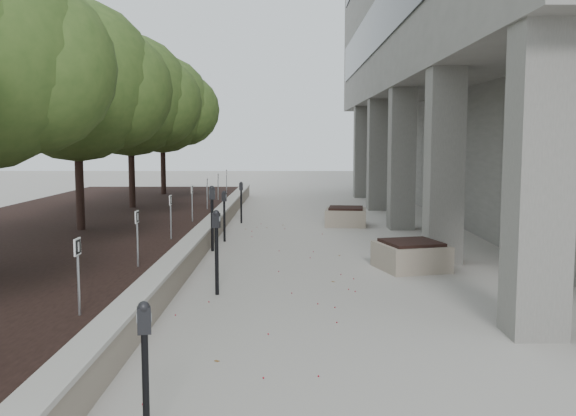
{
  "coord_description": "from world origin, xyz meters",
  "views": [
    {
      "loc": [
        0.24,
        -7.08,
        2.54
      ],
      "look_at": [
        0.19,
        5.81,
        1.15
      ],
      "focal_mm": 39.57,
      "sensor_mm": 36.0,
      "label": 1
    }
  ],
  "objects_px": {
    "crabapple_tree_3": "(77,115)",
    "crabapple_tree_4": "(130,121)",
    "planter_front": "(411,255)",
    "planter_back": "(346,216)",
    "parking_meter_1": "(145,379)",
    "parking_meter_2": "(217,252)",
    "parking_meter_5": "(241,202)",
    "parking_meter_4": "(212,218)",
    "parking_meter_3": "(224,216)",
    "crabapple_tree_5": "(162,125)"
  },
  "relations": [
    {
      "from": "parking_meter_3",
      "to": "planter_front",
      "type": "bearing_deg",
      "value": -28.18
    },
    {
      "from": "planter_front",
      "to": "crabapple_tree_5",
      "type": "bearing_deg",
      "value": 120.14
    },
    {
      "from": "crabapple_tree_3",
      "to": "parking_meter_5",
      "type": "relative_size",
      "value": 4.26
    },
    {
      "from": "crabapple_tree_3",
      "to": "parking_meter_4",
      "type": "height_order",
      "value": "crabapple_tree_3"
    },
    {
      "from": "crabapple_tree_5",
      "to": "parking_meter_1",
      "type": "bearing_deg",
      "value": -79.13
    },
    {
      "from": "crabapple_tree_4",
      "to": "parking_meter_3",
      "type": "relative_size",
      "value": 4.24
    },
    {
      "from": "parking_meter_2",
      "to": "parking_meter_4",
      "type": "distance_m",
      "value": 4.15
    },
    {
      "from": "parking_meter_1",
      "to": "parking_meter_3",
      "type": "height_order",
      "value": "parking_meter_3"
    },
    {
      "from": "parking_meter_3",
      "to": "parking_meter_4",
      "type": "distance_m",
      "value": 1.39
    },
    {
      "from": "parking_meter_3",
      "to": "parking_meter_4",
      "type": "height_order",
      "value": "parking_meter_4"
    },
    {
      "from": "crabapple_tree_4",
      "to": "planter_front",
      "type": "height_order",
      "value": "crabapple_tree_4"
    },
    {
      "from": "parking_meter_1",
      "to": "planter_front",
      "type": "xyz_separation_m",
      "value": [
        3.54,
        7.42,
        -0.35
      ]
    },
    {
      "from": "parking_meter_4",
      "to": "planter_front",
      "type": "xyz_separation_m",
      "value": [
        4.16,
        -2.03,
        -0.47
      ]
    },
    {
      "from": "crabapple_tree_3",
      "to": "parking_meter_4",
      "type": "xyz_separation_m",
      "value": [
        3.25,
        -0.73,
        -2.37
      ]
    },
    {
      "from": "crabapple_tree_4",
      "to": "planter_front",
      "type": "relative_size",
      "value": 4.49
    },
    {
      "from": "planter_back",
      "to": "parking_meter_2",
      "type": "bearing_deg",
      "value": -108.62
    },
    {
      "from": "crabapple_tree_4",
      "to": "parking_meter_1",
      "type": "distance_m",
      "value": 15.87
    },
    {
      "from": "crabapple_tree_3",
      "to": "planter_front",
      "type": "relative_size",
      "value": 4.49
    },
    {
      "from": "crabapple_tree_3",
      "to": "crabapple_tree_4",
      "type": "relative_size",
      "value": 1.0
    },
    {
      "from": "parking_meter_4",
      "to": "parking_meter_5",
      "type": "relative_size",
      "value": 1.18
    },
    {
      "from": "parking_meter_2",
      "to": "parking_meter_5",
      "type": "distance_m",
      "value": 9.01
    },
    {
      "from": "crabapple_tree_4",
      "to": "planter_back",
      "type": "distance_m",
      "value": 7.39
    },
    {
      "from": "parking_meter_5",
      "to": "crabapple_tree_3",
      "type": "bearing_deg",
      "value": -125.52
    },
    {
      "from": "parking_meter_2",
      "to": "parking_meter_3",
      "type": "height_order",
      "value": "parking_meter_2"
    },
    {
      "from": "parking_meter_1",
      "to": "planter_back",
      "type": "xyz_separation_m",
      "value": [
        2.81,
        13.83,
        -0.36
      ]
    },
    {
      "from": "parking_meter_3",
      "to": "parking_meter_1",
      "type": "bearing_deg",
      "value": -75.32
    },
    {
      "from": "crabapple_tree_3",
      "to": "parking_meter_3",
      "type": "relative_size",
      "value": 4.24
    },
    {
      "from": "parking_meter_1",
      "to": "parking_meter_5",
      "type": "bearing_deg",
      "value": 76.77
    },
    {
      "from": "parking_meter_5",
      "to": "parking_meter_2",
      "type": "bearing_deg",
      "value": -83.38
    },
    {
      "from": "parking_meter_1",
      "to": "planter_back",
      "type": "height_order",
      "value": "parking_meter_1"
    },
    {
      "from": "parking_meter_1",
      "to": "planter_front",
      "type": "bearing_deg",
      "value": 49.91
    },
    {
      "from": "parking_meter_2",
      "to": "planter_back",
      "type": "relative_size",
      "value": 1.18
    },
    {
      "from": "crabapple_tree_5",
      "to": "parking_meter_3",
      "type": "bearing_deg",
      "value": -70.12
    },
    {
      "from": "crabapple_tree_4",
      "to": "parking_meter_3",
      "type": "xyz_separation_m",
      "value": [
        3.38,
        -4.35,
        -2.48
      ]
    },
    {
      "from": "crabapple_tree_5",
      "to": "planter_front",
      "type": "xyz_separation_m",
      "value": [
        7.41,
        -12.77,
        -2.84
      ]
    },
    {
      "from": "parking_meter_4",
      "to": "crabapple_tree_3",
      "type": "bearing_deg",
      "value": 152.17
    },
    {
      "from": "crabapple_tree_4",
      "to": "parking_meter_3",
      "type": "height_order",
      "value": "crabapple_tree_4"
    },
    {
      "from": "planter_front",
      "to": "crabapple_tree_4",
      "type": "bearing_deg",
      "value": 133.67
    },
    {
      "from": "parking_meter_4",
      "to": "parking_meter_3",
      "type": "bearing_deg",
      "value": 69.42
    },
    {
      "from": "crabapple_tree_3",
      "to": "crabapple_tree_4",
      "type": "xyz_separation_m",
      "value": [
        0.0,
        5.0,
        0.0
      ]
    },
    {
      "from": "parking_meter_4",
      "to": "planter_front",
      "type": "bearing_deg",
      "value": -41.15
    },
    {
      "from": "parking_meter_5",
      "to": "planter_back",
      "type": "distance_m",
      "value": 3.22
    },
    {
      "from": "crabapple_tree_4",
      "to": "parking_meter_2",
      "type": "height_order",
      "value": "crabapple_tree_4"
    },
    {
      "from": "planter_back",
      "to": "parking_meter_1",
      "type": "bearing_deg",
      "value": -101.49
    },
    {
      "from": "crabapple_tree_3",
      "to": "parking_meter_5",
      "type": "xyz_separation_m",
      "value": [
        3.53,
        4.17,
        -2.48
      ]
    },
    {
      "from": "crabapple_tree_3",
      "to": "planter_back",
      "type": "bearing_deg",
      "value": 28.63
    },
    {
      "from": "parking_meter_1",
      "to": "parking_meter_5",
      "type": "xyz_separation_m",
      "value": [
        -0.34,
        14.35,
        0.0
      ]
    },
    {
      "from": "crabapple_tree_3",
      "to": "planter_back",
      "type": "relative_size",
      "value": 4.57
    },
    {
      "from": "crabapple_tree_4",
      "to": "parking_meter_4",
      "type": "xyz_separation_m",
      "value": [
        3.25,
        -5.73,
        -2.37
      ]
    },
    {
      "from": "crabapple_tree_4",
      "to": "parking_meter_4",
      "type": "distance_m",
      "value": 7.0
    }
  ]
}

